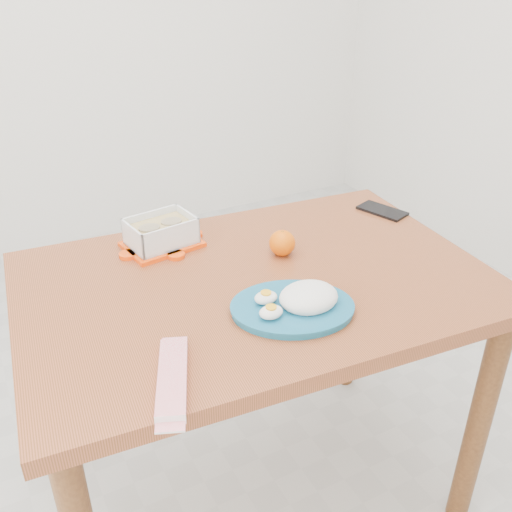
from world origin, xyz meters
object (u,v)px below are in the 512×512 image
dining_table (256,314)px  food_container (161,233)px  orange_fruit (282,243)px  rice_plate (298,302)px  smartphone (382,211)px

dining_table → food_container: (-0.15, 0.26, 0.15)m
food_container → orange_fruit: size_ratio=3.10×
dining_table → orange_fruit: 0.20m
orange_fruit → rice_plate: size_ratio=0.19×
orange_fruit → food_container: bearing=143.9°
rice_plate → orange_fruit: bearing=90.3°
food_container → smartphone: size_ratio=1.47×
orange_fruit → dining_table: bearing=-147.8°
dining_table → food_container: bearing=123.8°
food_container → orange_fruit: bearing=-44.7°
dining_table → rice_plate: rice_plate is taller
food_container → rice_plate: 0.46m
smartphone → orange_fruit: bearing=173.7°
orange_fruit → rice_plate: rice_plate is taller
dining_table → smartphone: smartphone is taller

